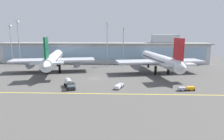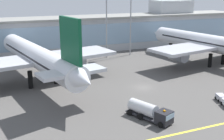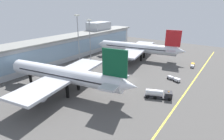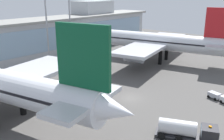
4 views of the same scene
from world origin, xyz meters
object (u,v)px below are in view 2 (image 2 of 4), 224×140
object	(u,v)px
apron_light_mast_east	(131,13)
fuel_tanker_truck	(150,112)
airliner_near_right	(210,44)
apron_light_mast_far_east	(106,9)
baggage_tug_near	(224,100)
airliner_near_left	(38,57)

from	to	relation	value
apron_light_mast_east	fuel_tanker_truck	bearing A→B (deg)	-112.03
airliner_near_right	apron_light_mast_far_east	size ratio (longest dim) A/B	2.05
fuel_tanker_truck	apron_light_mast_east	size ratio (longest dim) A/B	0.42
airliner_near_right	fuel_tanker_truck	bearing A→B (deg)	116.37
baggage_tug_near	apron_light_mast_east	world-z (taller)	apron_light_mast_east
apron_light_mast_far_east	apron_light_mast_east	bearing A→B (deg)	3.85
fuel_tanker_truck	baggage_tug_near	size ratio (longest dim) A/B	1.60
apron_light_mast_far_east	baggage_tug_near	bearing A→B (deg)	-81.25
fuel_tanker_truck	baggage_tug_near	bearing A→B (deg)	68.97
airliner_near_right	apron_light_mast_far_east	xyz separation A→B (m)	(-26.29, 19.89, 9.90)
airliner_near_right	baggage_tug_near	bearing A→B (deg)	134.19
fuel_tanker_truck	baggage_tug_near	world-z (taller)	fuel_tanker_truck
baggage_tug_near	apron_light_mast_far_east	size ratio (longest dim) A/B	0.23
airliner_near_left	fuel_tanker_truck	world-z (taller)	airliner_near_left
airliner_near_right	baggage_tug_near	size ratio (longest dim) A/B	8.89
airliner_near_left	airliner_near_right	world-z (taller)	airliner_near_left
airliner_near_right	fuel_tanker_truck	world-z (taller)	airliner_near_right
airliner_near_left	apron_light_mast_east	distance (m)	40.37
airliner_near_left	baggage_tug_near	xyz separation A→B (m)	(32.65, -28.39, -5.65)
fuel_tanker_truck	baggage_tug_near	xyz separation A→B (m)	(17.58, 0.57, -0.72)
apron_light_mast_far_east	airliner_near_left	bearing A→B (deg)	-143.85
airliner_near_left	apron_light_mast_far_east	size ratio (longest dim) A/B	2.11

